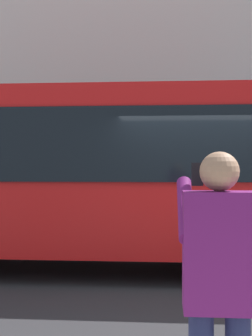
{
  "coord_description": "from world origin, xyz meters",
  "views": [
    {
      "loc": [
        0.59,
        7.28,
        1.76
      ],
      "look_at": [
        1.27,
        -1.05,
        1.75
      ],
      "focal_mm": 50.26,
      "sensor_mm": 36.0,
      "label": 1
    }
  ],
  "objects": [
    {
      "name": "red_bus",
      "position": [
        2.49,
        -0.72,
        1.68
      ],
      "size": [
        9.05,
        2.54,
        3.08
      ],
      "color": "red",
      "rests_on": "ground_plane"
    },
    {
      "name": "building_facade_far",
      "position": [
        -0.02,
        -6.8,
        5.99
      ],
      "size": [
        28.0,
        1.55,
        12.0
      ],
      "color": "beige",
      "rests_on": "ground_plane"
    },
    {
      "name": "ground_plane",
      "position": [
        0.0,
        0.0,
        0.0
      ],
      "size": [
        60.0,
        60.0,
        0.0
      ],
      "primitive_type": "plane",
      "color": "#2B2B2D"
    },
    {
      "name": "pedestrian_photographer",
      "position": [
        0.28,
        4.65,
        1.14
      ],
      "size": [
        0.53,
        0.52,
        1.7
      ],
      "color": "#1E2347",
      "rests_on": "sidewalk_curb"
    }
  ]
}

